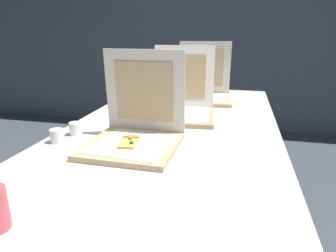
{
  "coord_description": "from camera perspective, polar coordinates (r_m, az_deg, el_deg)",
  "views": [
    {
      "loc": [
        0.3,
        -0.77,
        1.2
      ],
      "look_at": [
        0.02,
        0.41,
        0.81
      ],
      "focal_mm": 32.32,
      "sensor_mm": 36.0,
      "label": 1
    }
  ],
  "objects": [
    {
      "name": "cup_white_near_center",
      "position": [
        1.4,
        -17.01,
        -0.46
      ],
      "size": [
        0.06,
        0.06,
        0.06
      ],
      "primitive_type": "cylinder",
      "color": "white",
      "rests_on": "table"
    },
    {
      "name": "cup_white_far",
      "position": [
        1.83,
        -3.69,
        4.46
      ],
      "size": [
        0.06,
        0.06,
        0.06
      ],
      "primitive_type": "cylinder",
      "color": "white",
      "rests_on": "table"
    },
    {
      "name": "napkin_pile",
      "position": [
        0.69,
        1.8,
        -22.38
      ],
      "size": [
        0.15,
        0.15,
        0.01
      ],
      "color": "white",
      "rests_on": "table"
    },
    {
      "name": "wall_back",
      "position": [
        3.78,
        9.18,
        19.01
      ],
      "size": [
        10.0,
        0.1,
        2.6
      ],
      "primitive_type": "cube",
      "color": "#4C5660",
      "rests_on": "ground"
    },
    {
      "name": "pizza_box_middle",
      "position": [
        1.64,
        2.42,
        3.77
      ],
      "size": [
        0.39,
        0.47,
        0.36
      ],
      "rotation": [
        0.0,
        0.0,
        0.1
      ],
      "color": "tan",
      "rests_on": "table"
    },
    {
      "name": "cup_white_near_left",
      "position": [
        1.33,
        -20.23,
        -1.73
      ],
      "size": [
        0.06,
        0.06,
        0.06
      ],
      "primitive_type": "cylinder",
      "color": "white",
      "rests_on": "table"
    },
    {
      "name": "pizza_box_back",
      "position": [
        2.03,
        6.69,
        6.47
      ],
      "size": [
        0.38,
        0.38,
        0.37
      ],
      "rotation": [
        0.0,
        0.0,
        0.09
      ],
      "color": "tan",
      "rests_on": "table"
    },
    {
      "name": "pizza_box_front",
      "position": [
        1.22,
        -6.28,
        -1.27
      ],
      "size": [
        0.36,
        0.36,
        0.37
      ],
      "rotation": [
        0.0,
        0.0,
        -0.02
      ],
      "color": "tan",
      "rests_on": "table"
    },
    {
      "name": "table",
      "position": [
        1.45,
        0.63,
        -2.12
      ],
      "size": [
        0.99,
        2.07,
        0.75
      ],
      "color": "silver",
      "rests_on": "ground"
    }
  ]
}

